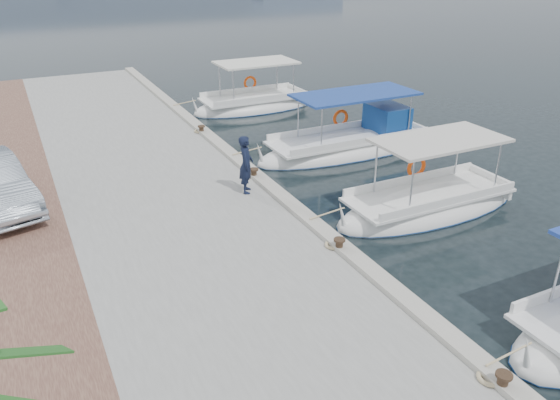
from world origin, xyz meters
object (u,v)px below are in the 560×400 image
object	(u,v)px
fishing_caique_d	(351,147)
fisherman	(246,164)
fishing_caique_c	(427,208)
fishing_caique_e	(254,106)

from	to	relation	value
fishing_caique_d	fisherman	distance (m)	6.22
fishing_caique_c	fisherman	bearing A→B (deg)	150.17
fishing_caique_d	fishing_caique_e	size ratio (longest dim) A/B	1.25
fishing_caique_e	fisherman	xyz separation A→B (m)	(-4.59, -9.84, 1.24)
fishing_caique_e	fishing_caique_c	bearing A→B (deg)	-89.85
fishing_caique_c	fishing_caique_d	distance (m)	5.46
fishing_caique_e	fisherman	distance (m)	10.93
fishing_caique_d	fishing_caique_e	distance (m)	7.16
fishing_caique_c	fishing_caique_d	bearing A→B (deg)	81.22
fishing_caique_c	fisherman	world-z (taller)	fishing_caique_c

